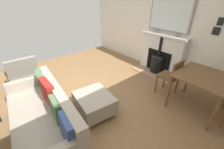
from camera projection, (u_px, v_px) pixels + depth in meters
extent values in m
cube|color=olive|center=(73.00, 102.00, 3.11)|extent=(5.61, 5.25, 0.01)
cube|color=silver|center=(158.00, 23.00, 4.06)|extent=(0.12, 5.25, 2.63)
cube|color=#9E7A5B|center=(152.00, 74.00, 4.18)|extent=(0.42, 1.17, 0.03)
cube|color=silver|center=(161.00, 54.00, 4.11)|extent=(0.21, 1.23, 1.05)
cube|color=black|center=(159.00, 61.00, 4.15)|extent=(0.06, 0.72, 0.63)
cylinder|color=black|center=(157.00, 64.00, 4.16)|extent=(0.36, 0.36, 0.47)
cylinder|color=black|center=(159.00, 56.00, 4.04)|extent=(0.38, 0.38, 0.02)
cylinder|color=black|center=(160.00, 46.00, 3.91)|extent=(0.07, 0.07, 0.53)
cube|color=silver|center=(164.00, 35.00, 3.82)|extent=(0.26, 1.31, 0.05)
cube|color=gray|center=(170.00, 14.00, 3.63)|extent=(0.04, 1.13, 0.86)
cube|color=silver|center=(170.00, 14.00, 3.62)|extent=(0.01, 1.05, 0.78)
cylinder|color=#9E9384|center=(155.00, 31.00, 4.01)|extent=(0.14, 0.14, 0.04)
torus|color=#9E9384|center=(155.00, 31.00, 4.00)|extent=(0.14, 0.14, 0.01)
cylinder|color=#9E9384|center=(175.00, 35.00, 3.61)|extent=(0.12, 0.12, 0.05)
torus|color=#9E9384|center=(176.00, 35.00, 3.60)|extent=(0.13, 0.13, 0.01)
cylinder|color=#B2B2B7|center=(18.00, 111.00, 2.80)|extent=(0.04, 0.04, 0.10)
cylinder|color=#B2B2B7|center=(51.00, 99.00, 3.11)|extent=(0.04, 0.04, 0.10)
cube|color=gray|center=(42.00, 122.00, 2.28)|extent=(0.95, 1.95, 0.33)
cube|color=gray|center=(58.00, 98.00, 2.28)|extent=(0.32, 1.88, 0.34)
cube|color=gray|center=(28.00, 83.00, 2.78)|extent=(0.74, 0.19, 0.20)
cube|color=#4C6B47|center=(42.00, 81.00, 2.74)|extent=(0.18, 0.38, 0.37)
cube|color=maroon|center=(48.00, 93.00, 2.37)|extent=(0.12, 0.42, 0.42)
cube|color=#4C6B47|center=(57.00, 110.00, 2.07)|extent=(0.16, 0.35, 0.35)
cube|color=#334775|center=(68.00, 130.00, 1.75)|extent=(0.18, 0.38, 0.37)
cylinder|color=#B2B2B7|center=(77.00, 106.00, 2.92)|extent=(0.04, 0.04, 0.09)
cylinder|color=#B2B2B7|center=(90.00, 125.00, 2.50)|extent=(0.04, 0.04, 0.09)
cylinder|color=#B2B2B7|center=(99.00, 98.00, 3.16)|extent=(0.04, 0.04, 0.09)
cylinder|color=#B2B2B7|center=(114.00, 114.00, 2.74)|extent=(0.04, 0.04, 0.09)
cube|color=gray|center=(94.00, 102.00, 2.73)|extent=(0.70, 0.80, 0.30)
cube|color=brown|center=(34.00, 74.00, 3.81)|extent=(0.04, 0.04, 0.36)
cube|color=brown|center=(12.00, 80.00, 3.53)|extent=(0.04, 0.04, 0.36)
cube|color=brown|center=(40.00, 81.00, 3.49)|extent=(0.04, 0.04, 0.36)
cube|color=brown|center=(16.00, 89.00, 3.21)|extent=(0.04, 0.04, 0.36)
cube|color=slate|center=(23.00, 74.00, 3.41)|extent=(0.61, 0.57, 0.08)
cube|color=slate|center=(22.00, 68.00, 3.12)|extent=(0.60, 0.16, 0.44)
cube|color=brown|center=(37.00, 67.00, 3.54)|extent=(0.05, 0.53, 0.04)
cube|color=brown|center=(6.00, 75.00, 3.19)|extent=(0.05, 0.53, 0.04)
cylinder|color=brown|center=(188.00, 78.00, 3.28)|extent=(0.05, 0.05, 0.72)
cylinder|color=brown|center=(169.00, 92.00, 2.81)|extent=(0.05, 0.05, 0.72)
cylinder|color=brown|center=(214.00, 115.00, 2.29)|extent=(0.05, 0.05, 0.72)
cube|color=brown|center=(205.00, 77.00, 2.60)|extent=(0.92, 0.88, 0.03)
cylinder|color=brown|center=(164.00, 80.00, 3.48)|extent=(0.03, 0.03, 0.45)
cylinder|color=brown|center=(156.00, 84.00, 3.31)|extent=(0.03, 0.03, 0.45)
cylinder|color=brown|center=(177.00, 85.00, 3.27)|extent=(0.03, 0.03, 0.45)
cylinder|color=brown|center=(169.00, 91.00, 3.09)|extent=(0.03, 0.03, 0.45)
cube|color=brown|center=(168.00, 76.00, 3.17)|extent=(0.41, 0.41, 0.02)
cube|color=brown|center=(178.00, 71.00, 2.96)|extent=(0.36, 0.05, 0.38)
cylinder|color=brown|center=(224.00, 118.00, 2.43)|extent=(0.03, 0.03, 0.43)
cube|color=black|center=(221.00, 22.00, 2.92)|extent=(0.02, 0.11, 0.15)
cube|color=black|center=(216.00, 31.00, 3.03)|extent=(0.02, 0.14, 0.16)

